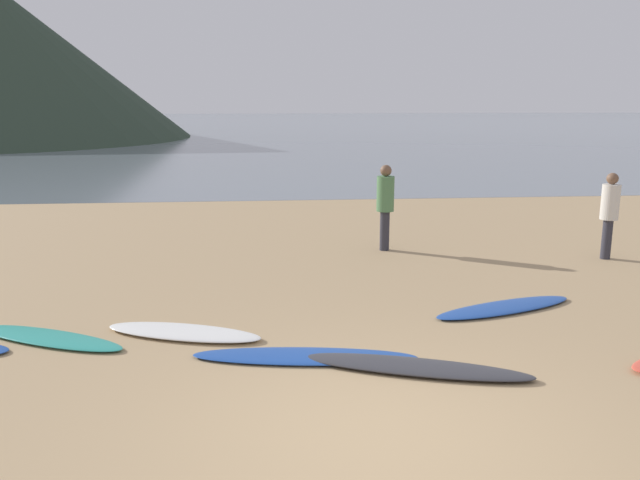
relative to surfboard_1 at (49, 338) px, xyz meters
The scene contains 9 objects.
ground_plane 8.15m from the surfboard_1, 63.20° to the left, with size 120.00×120.00×0.20m, color tan.
ocean_water 61.01m from the surfboard_1, 86.55° to the left, with size 140.00×100.00×0.01m, color slate.
surfboard_1 is the anchor object (origin of this frame).
surfboard_2 1.65m from the surfboard_1, ahead, with size 2.07×0.57×0.09m, color white.
surfboard_3 3.25m from the surfboard_1, 15.42° to the right, with size 2.61×0.53×0.06m, color #1E479E.
surfboard_4 4.51m from the surfboard_1, 16.86° to the right, with size 2.57×0.49×0.09m, color #333338.
surfboard_5 6.12m from the surfboard_1, ahead, with size 2.30×0.53×0.07m, color #1E479E.
person_0 6.81m from the surfboard_1, 41.30° to the left, with size 0.34×0.34×1.68m.
person_2 9.70m from the surfboard_1, 20.50° to the left, with size 0.33×0.33×1.61m.
Camera 1 is at (-1.00, -5.18, 2.97)m, focal length 36.56 mm.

